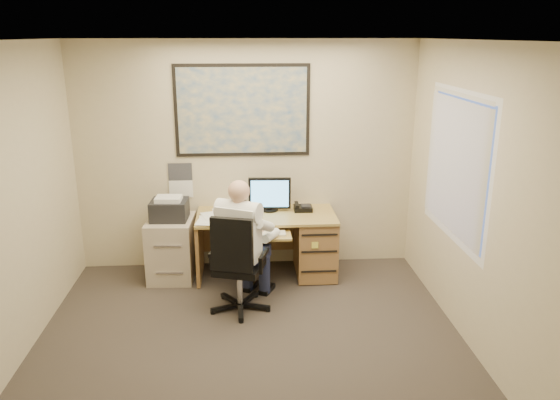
{
  "coord_description": "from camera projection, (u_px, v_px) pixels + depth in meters",
  "views": [
    {
      "loc": [
        -0.03,
        -4.09,
        2.75
      ],
      "look_at": [
        0.34,
        1.3,
        1.1
      ],
      "focal_mm": 35.0,
      "sensor_mm": 36.0,
      "label": 1
    }
  ],
  "objects": [
    {
      "name": "room_shell",
      "position": [
        249.0,
        218.0,
        4.31
      ],
      "size": [
        4.0,
        4.5,
        2.7
      ],
      "color": "#352F29",
      "rests_on": "ground"
    },
    {
      "name": "desk",
      "position": [
        294.0,
        238.0,
        6.42
      ],
      "size": [
        1.6,
        0.97,
        1.14
      ],
      "color": "tan",
      "rests_on": "ground"
    },
    {
      "name": "world_map",
      "position": [
        242.0,
        111.0,
        6.28
      ],
      "size": [
        1.56,
        0.03,
        1.06
      ],
      "primitive_type": "cube",
      "color": "#1E4C93",
      "rests_on": "room_shell"
    },
    {
      "name": "wall_calendar",
      "position": [
        181.0,
        180.0,
        6.47
      ],
      "size": [
        0.28,
        0.01,
        0.42
      ],
      "primitive_type": "cube",
      "color": "white",
      "rests_on": "room_shell"
    },
    {
      "name": "window_blinds",
      "position": [
        456.0,
        166.0,
        5.14
      ],
      "size": [
        0.06,
        1.4,
        1.3
      ],
      "primitive_type": null,
      "color": "beige",
      "rests_on": "room_shell"
    },
    {
      "name": "filing_cabinet",
      "position": [
        172.0,
        243.0,
        6.33
      ],
      "size": [
        0.54,
        0.64,
        0.99
      ],
      "rotation": [
        0.0,
        0.0,
        -0.05
      ],
      "color": "#BDAE98",
      "rests_on": "ground"
    },
    {
      "name": "office_chair",
      "position": [
        241.0,
        283.0,
        5.57
      ],
      "size": [
        0.79,
        0.79,
        1.07
      ],
      "rotation": [
        0.0,
        0.0,
        -0.29
      ],
      "color": "black",
      "rests_on": "ground"
    },
    {
      "name": "person",
      "position": [
        239.0,
        246.0,
        5.53
      ],
      "size": [
        0.88,
        1.0,
        1.38
      ],
      "primitive_type": null,
      "rotation": [
        0.0,
        0.0,
        -0.45
      ],
      "color": "white",
      "rests_on": "office_chair"
    }
  ]
}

